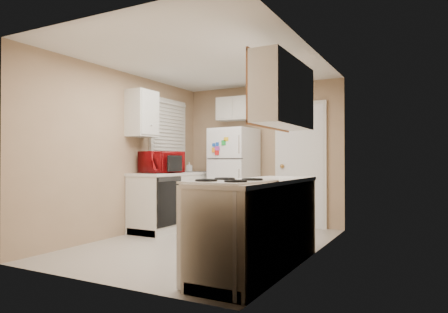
% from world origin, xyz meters
% --- Properties ---
extents(floor, '(3.80, 3.80, 0.00)m').
position_xyz_m(floor, '(0.00, 0.00, 0.00)').
color(floor, beige).
rests_on(floor, ground).
extents(ceiling, '(3.80, 3.80, 0.00)m').
position_xyz_m(ceiling, '(0.00, 0.00, 2.40)').
color(ceiling, white).
rests_on(ceiling, floor).
extents(wall_left, '(3.80, 3.80, 0.00)m').
position_xyz_m(wall_left, '(-1.40, 0.00, 1.20)').
color(wall_left, tan).
rests_on(wall_left, floor).
extents(wall_right, '(3.80, 3.80, 0.00)m').
position_xyz_m(wall_right, '(1.40, 0.00, 1.20)').
color(wall_right, tan).
rests_on(wall_right, floor).
extents(wall_back, '(2.80, 2.80, 0.00)m').
position_xyz_m(wall_back, '(0.00, 1.90, 1.20)').
color(wall_back, tan).
rests_on(wall_back, floor).
extents(wall_front, '(2.80, 2.80, 0.00)m').
position_xyz_m(wall_front, '(0.00, -1.90, 1.20)').
color(wall_front, tan).
rests_on(wall_front, floor).
extents(left_counter, '(0.60, 1.80, 0.90)m').
position_xyz_m(left_counter, '(-1.10, 0.90, 0.45)').
color(left_counter, silver).
rests_on(left_counter, floor).
extents(dishwasher, '(0.03, 0.58, 0.72)m').
position_xyz_m(dishwasher, '(-0.81, 0.30, 0.49)').
color(dishwasher, black).
rests_on(dishwasher, floor).
extents(sink, '(0.54, 0.74, 0.16)m').
position_xyz_m(sink, '(-1.10, 1.05, 0.86)').
color(sink, gray).
rests_on(sink, left_counter).
extents(microwave, '(0.66, 0.48, 0.40)m').
position_xyz_m(microwave, '(-1.06, 0.45, 1.05)').
color(microwave, '#960B0E').
rests_on(microwave, left_counter).
extents(soap_bottle, '(0.09, 0.09, 0.16)m').
position_xyz_m(soap_bottle, '(-1.15, 1.37, 1.00)').
color(soap_bottle, silver).
rests_on(soap_bottle, left_counter).
extents(window_blinds, '(0.10, 0.98, 1.08)m').
position_xyz_m(window_blinds, '(-1.36, 1.05, 1.60)').
color(window_blinds, silver).
rests_on(window_blinds, wall_left).
extents(upper_cabinet_left, '(0.30, 0.45, 0.70)m').
position_xyz_m(upper_cabinet_left, '(-1.25, 0.22, 1.80)').
color(upper_cabinet_left, silver).
rests_on(upper_cabinet_left, wall_left).
extents(refrigerator, '(0.73, 0.71, 1.64)m').
position_xyz_m(refrigerator, '(-0.36, 1.54, 0.82)').
color(refrigerator, white).
rests_on(refrigerator, floor).
extents(cabinet_over_fridge, '(0.70, 0.30, 0.40)m').
position_xyz_m(cabinet_over_fridge, '(-0.40, 1.75, 2.00)').
color(cabinet_over_fridge, silver).
rests_on(cabinet_over_fridge, wall_back).
extents(interior_door, '(0.86, 0.06, 2.08)m').
position_xyz_m(interior_door, '(0.70, 1.86, 1.02)').
color(interior_door, white).
rests_on(interior_door, floor).
extents(right_counter, '(0.60, 2.00, 0.90)m').
position_xyz_m(right_counter, '(1.10, -0.80, 0.45)').
color(right_counter, silver).
rests_on(right_counter, floor).
extents(stove, '(0.67, 0.79, 0.89)m').
position_xyz_m(stove, '(1.06, -1.40, 0.45)').
color(stove, white).
rests_on(stove, floor).
extents(upper_cabinet_right, '(0.30, 1.20, 0.70)m').
position_xyz_m(upper_cabinet_right, '(1.25, -0.50, 1.80)').
color(upper_cabinet_right, silver).
rests_on(upper_cabinet_right, wall_right).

